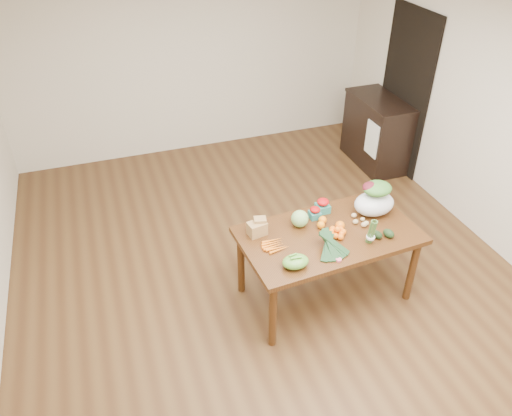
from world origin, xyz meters
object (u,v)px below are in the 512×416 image
object	(u,v)px
cabinet	(376,132)
salad_bag	(375,200)
kale_bunch	(333,246)
asparagus_bundle	(372,232)
cabbage	(300,219)
mandarin_cluster	(337,231)
dining_table	(326,265)
paper_bag	(257,227)

from	to	relation	value
cabinet	salad_bag	size ratio (longest dim) A/B	2.61
kale_bunch	cabinet	bearing A→B (deg)	48.15
asparagus_bundle	salad_bag	distance (m)	0.47
cabbage	kale_bunch	bearing A→B (deg)	-76.35
mandarin_cluster	kale_bunch	distance (m)	0.27
cabinet	cabbage	size ratio (longest dim) A/B	6.39
asparagus_bundle	kale_bunch	bearing A→B (deg)	179.84
asparagus_bundle	cabinet	bearing A→B (deg)	53.81
dining_table	kale_bunch	xyz separation A→B (m)	(-0.10, -0.27, 0.45)
paper_bag	mandarin_cluster	distance (m)	0.72
kale_bunch	cabbage	bearing A→B (deg)	99.65
mandarin_cluster	paper_bag	bearing A→B (deg)	160.12
cabinet	dining_table	bearing A→B (deg)	-129.59
kale_bunch	asparagus_bundle	size ratio (longest dim) A/B	1.60
dining_table	kale_bunch	distance (m)	0.54
cabbage	dining_table	bearing A→B (deg)	-42.28
cabinet	mandarin_cluster	size ratio (longest dim) A/B	5.67
cabinet	kale_bunch	distance (m)	3.09
cabbage	asparagus_bundle	distance (m)	0.65
paper_bag	salad_bag	distance (m)	1.15
cabinet	kale_bunch	world-z (taller)	cabinet
cabinet	cabbage	bearing A→B (deg)	-135.42
paper_bag	dining_table	bearing A→B (deg)	-17.86
asparagus_bundle	salad_bag	bearing A→B (deg)	53.05
salad_bag	cabinet	bearing A→B (deg)	57.96
dining_table	cabbage	size ratio (longest dim) A/B	10.01
dining_table	salad_bag	distance (m)	0.76
paper_bag	kale_bunch	distance (m)	0.70
cabinet	asparagus_bundle	distance (m)	2.86
dining_table	cabbage	xyz separation A→B (m)	(-0.21, 0.19, 0.45)
dining_table	asparagus_bundle	distance (m)	0.62
paper_bag	cabbage	size ratio (longest dim) A/B	1.35
cabinet	asparagus_bundle	xyz separation A→B (m)	(-1.51, -2.40, 0.40)
cabinet	mandarin_cluster	xyz separation A→B (m)	(-1.73, -2.20, 0.33)
dining_table	mandarin_cluster	size ratio (longest dim) A/B	8.88
paper_bag	cabbage	distance (m)	0.41
cabinet	mandarin_cluster	distance (m)	2.82
cabbage	mandarin_cluster	size ratio (longest dim) A/B	0.89
dining_table	kale_bunch	world-z (taller)	kale_bunch
mandarin_cluster	salad_bag	distance (m)	0.52
mandarin_cluster	cabinet	bearing A→B (deg)	51.84
cabbage	mandarin_cluster	distance (m)	0.36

